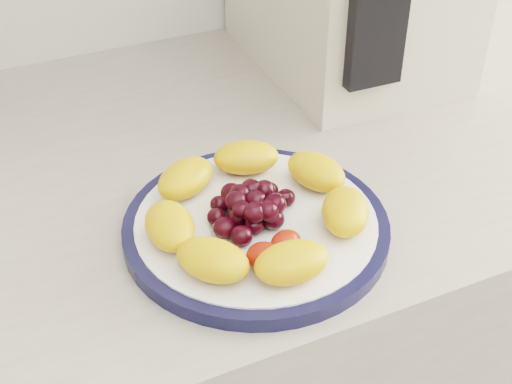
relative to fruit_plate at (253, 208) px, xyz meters
name	(u,v)px	position (x,y,z in m)	size (l,w,h in m)	color
plate_rim	(256,228)	(0.00, 0.00, -0.03)	(0.25, 0.25, 0.01)	#131536
plate_face	(256,227)	(0.00, 0.00, -0.02)	(0.23, 0.23, 0.02)	white
fruit_plate	(253,208)	(0.00, 0.00, 0.00)	(0.22, 0.22, 0.03)	orange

